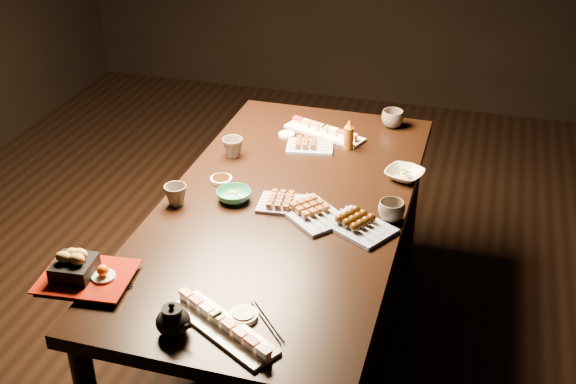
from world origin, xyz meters
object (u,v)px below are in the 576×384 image
object	(u,v)px
yakitori_plate_right	(313,210)
teacup_near_left	(176,195)
sushi_platter_near	(223,324)
sushi_platter_far	(324,130)
teacup_far_left	(233,147)
condiment_bottle	(349,134)
teacup_far_right	(393,119)
teapot	(173,318)
dining_table	(285,283)
edamame_bowl_cream	(404,174)
edamame_bowl_green	(234,196)
yakitori_plate_left	(310,143)
tempura_tray	(86,268)
yakitori_plate_center	(285,200)
teacup_mid_right	(391,211)

from	to	relation	value
yakitori_plate_right	teacup_near_left	bearing A→B (deg)	-133.47
sushi_platter_near	sushi_platter_far	world-z (taller)	same
teacup_far_left	condiment_bottle	world-z (taller)	condiment_bottle
teacup_far_right	teapot	bearing A→B (deg)	-103.62
dining_table	edamame_bowl_cream	distance (m)	0.65
sushi_platter_near	teacup_near_left	distance (m)	0.74
yakitori_plate_right	edamame_bowl_green	distance (m)	0.32
yakitori_plate_left	tempura_tray	distance (m)	1.19
yakitori_plate_center	teapot	bearing A→B (deg)	-103.17
sushi_platter_far	yakitori_plate_center	xyz separation A→B (m)	(0.01, -0.64, 0.00)
teacup_mid_right	teapot	world-z (taller)	teapot
dining_table	condiment_bottle	size ratio (longest dim) A/B	13.60
sushi_platter_near	tempura_tray	distance (m)	0.51
sushi_platter_far	tempura_tray	distance (m)	1.34
teacup_mid_right	teapot	bearing A→B (deg)	-122.96
dining_table	condiment_bottle	world-z (taller)	condiment_bottle
dining_table	edamame_bowl_cream	size ratio (longest dim) A/B	12.24
dining_table	teacup_far_left	distance (m)	0.61
teacup_near_left	sushi_platter_far	bearing A→B (deg)	62.57
yakitori_plate_center	yakitori_plate_left	xyz separation A→B (m)	(-0.03, 0.49, -0.00)
tempura_tray	teacup_far_right	size ratio (longest dim) A/B	2.86
teacup_mid_right	teapot	size ratio (longest dim) A/B	0.80
dining_table	sushi_platter_far	bearing A→B (deg)	106.55
dining_table	yakitori_plate_right	xyz separation A→B (m)	(0.13, -0.06, 0.41)
teacup_mid_right	teacup_far_left	xyz separation A→B (m)	(-0.72, 0.32, 0.00)
yakitori_plate_right	dining_table	bearing A→B (deg)	-166.18
teacup_far_right	yakitori_plate_right	bearing A→B (deg)	-100.13
edamame_bowl_cream	teacup_near_left	xyz separation A→B (m)	(-0.79, -0.44, 0.02)
teacup_far_right	condiment_bottle	distance (m)	0.31
teacup_far_left	condiment_bottle	xyz separation A→B (m)	(0.45, 0.21, 0.03)
sushi_platter_far	yakitori_plate_center	bearing A→B (deg)	110.94
edamame_bowl_cream	teacup_far_right	size ratio (longest dim) A/B	1.48
edamame_bowl_green	teacup_far_left	bearing A→B (deg)	110.50
sushi_platter_near	yakitori_plate_left	world-z (taller)	yakitori_plate_left
yakitori_plate_center	teacup_far_left	world-z (taller)	teacup_far_left
teacup_near_left	edamame_bowl_green	bearing A→B (deg)	24.22
dining_table	teacup_near_left	world-z (taller)	teacup_near_left
dining_table	teacup_far_left	bearing A→B (deg)	152.38
yakitori_plate_left	edamame_bowl_cream	size ratio (longest dim) A/B	1.34
sushi_platter_far	yakitori_plate_right	xyz separation A→B (m)	(0.13, -0.69, 0.01)
edamame_bowl_cream	condiment_bottle	world-z (taller)	condiment_bottle
tempura_tray	yakitori_plate_left	bearing A→B (deg)	62.51
teacup_far_right	teacup_far_left	bearing A→B (deg)	-141.17
condiment_bottle	yakitori_plate_center	bearing A→B (deg)	-103.09
yakitori_plate_right	sushi_platter_near	bearing A→B (deg)	-57.85
dining_table	edamame_bowl_green	bearing A→B (deg)	-153.36
teapot	teacup_near_left	bearing A→B (deg)	133.19
teacup_far_right	edamame_bowl_cream	bearing A→B (deg)	-75.32
sushi_platter_near	teacup_near_left	size ratio (longest dim) A/B	4.46
dining_table	teapot	distance (m)	0.90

